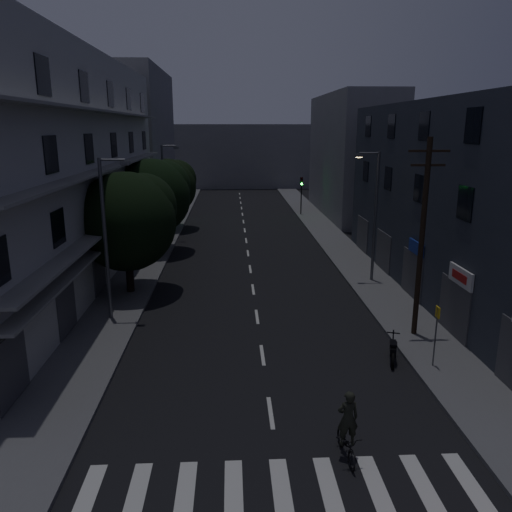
{
  "coord_description": "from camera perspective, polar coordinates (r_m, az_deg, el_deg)",
  "views": [
    {
      "loc": [
        -1.27,
        -13.23,
        9.53
      ],
      "look_at": [
        0.0,
        12.0,
        3.0
      ],
      "focal_mm": 35.0,
      "sensor_mm": 36.0,
      "label": 1
    }
  ],
  "objects": [
    {
      "name": "traffic_signal_far_left",
      "position": [
        53.86,
        -8.74,
        7.47
      ],
      "size": [
        0.28,
        0.37,
        4.1
      ],
      "color": "black",
      "rests_on": "sidewalk_left"
    },
    {
      "name": "utility_pole",
      "position": [
        23.47,
        18.45,
        2.29
      ],
      "size": [
        1.8,
        0.24,
        9.0
      ],
      "color": "black",
      "rests_on": "sidewalk_right"
    },
    {
      "name": "street_lamp_left_far",
      "position": [
        43.41,
        -10.37,
        7.74
      ],
      "size": [
        1.51,
        0.25,
        8.0
      ],
      "color": "#57585F",
      "rests_on": "sidewalk_left"
    },
    {
      "name": "lane_markings",
      "position": [
        45.5,
        -1.22,
        2.41
      ],
      "size": [
        0.15,
        60.5,
        0.01
      ],
      "color": "beige",
      "rests_on": "ground"
    },
    {
      "name": "building_left",
      "position": [
        33.11,
        -22.03,
        9.06
      ],
      "size": [
        7.0,
        36.0,
        14.0
      ],
      "color": "#B6B7B1",
      "rests_on": "ground"
    },
    {
      "name": "motorcycle",
      "position": [
        21.93,
        15.36,
        -10.44
      ],
      "size": [
        0.78,
        1.82,
        1.2
      ],
      "rotation": [
        0.0,
        0.0,
        -0.3
      ],
      "color": "black",
      "rests_on": "ground"
    },
    {
      "name": "traffic_signal_far_right",
      "position": [
        55.56,
        5.22,
        7.79
      ],
      "size": [
        0.28,
        0.37,
        4.1
      ],
      "color": "black",
      "rests_on": "sidewalk_right"
    },
    {
      "name": "tree_mid",
      "position": [
        39.06,
        -11.68,
        6.95
      ],
      "size": [
        5.79,
        5.79,
        7.12
      ],
      "color": "black",
      "rests_on": "sidewalk_left"
    },
    {
      "name": "building_far_left",
      "position": [
        62.18,
        -13.15,
        12.71
      ],
      "size": [
        6.0,
        20.0,
        16.0
      ],
      "primitive_type": "cube",
      "color": "slate",
      "rests_on": "ground"
    },
    {
      "name": "tree_near",
      "position": [
        29.44,
        -14.49,
        4.26
      ],
      "size": [
        5.68,
        5.68,
        7.0
      ],
      "color": "black",
      "rests_on": "sidewalk_left"
    },
    {
      "name": "street_lamp_left_near",
      "position": [
        25.35,
        -16.65,
        2.67
      ],
      "size": [
        1.51,
        0.25,
        8.0
      ],
      "color": "#5B5D63",
      "rests_on": "sidewalk_left"
    },
    {
      "name": "building_right",
      "position": [
        30.55,
        23.0,
        5.76
      ],
      "size": [
        6.19,
        28.0,
        11.0
      ],
      "color": "#2B2F3A",
      "rests_on": "ground"
    },
    {
      "name": "sidewalk_left",
      "position": [
        39.87,
        -11.79,
        0.46
      ],
      "size": [
        3.0,
        90.0,
        0.15
      ],
      "primitive_type": "cube",
      "color": "#565659",
      "rests_on": "ground"
    },
    {
      "name": "building_far_end",
      "position": [
        83.36,
        -2.05,
        11.37
      ],
      "size": [
        24.0,
        8.0,
        10.0
      ],
      "primitive_type": "cube",
      "color": "slate",
      "rests_on": "ground"
    },
    {
      "name": "tree_far",
      "position": [
        48.18,
        -9.97,
        8.0
      ],
      "size": [
        5.31,
        5.31,
        6.57
      ],
      "color": "black",
      "rests_on": "sidewalk_left"
    },
    {
      "name": "building_far_right",
      "position": [
        56.88,
        10.82,
        11.19
      ],
      "size": [
        6.0,
        20.0,
        13.0
      ],
      "primitive_type": "cube",
      "color": "slate",
      "rests_on": "ground"
    },
    {
      "name": "street_lamp_right",
      "position": [
        31.55,
        13.3,
        5.11
      ],
      "size": [
        1.51,
        0.25,
        8.0
      ],
      "color": "#5A5B61",
      "rests_on": "sidewalk_right"
    },
    {
      "name": "ground",
      "position": [
        39.42,
        -0.95,
        0.5
      ],
      "size": [
        160.0,
        160.0,
        0.0
      ],
      "primitive_type": "plane",
      "color": "black",
      "rests_on": "ground"
    },
    {
      "name": "bus_stop_sign",
      "position": [
        21.27,
        19.93,
        -7.47
      ],
      "size": [
        0.06,
        0.35,
        2.52
      ],
      "color": "#595B60",
      "rests_on": "sidewalk_right"
    },
    {
      "name": "cyclist",
      "position": [
        15.82,
        10.35,
        -19.54
      ],
      "size": [
        0.72,
        1.76,
        2.18
      ],
      "rotation": [
        0.0,
        0.0,
        0.07
      ],
      "color": "black",
      "rests_on": "ground"
    },
    {
      "name": "crosswalk",
      "position": [
        14.78,
        3.04,
        -25.66
      ],
      "size": [
        10.9,
        3.0,
        0.01
      ],
      "color": "beige",
      "rests_on": "ground"
    },
    {
      "name": "sidewalk_right",
      "position": [
        40.34,
        9.75,
        0.73
      ],
      "size": [
        3.0,
        90.0,
        0.15
      ],
      "primitive_type": "cube",
      "color": "#565659",
      "rests_on": "ground"
    }
  ]
}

